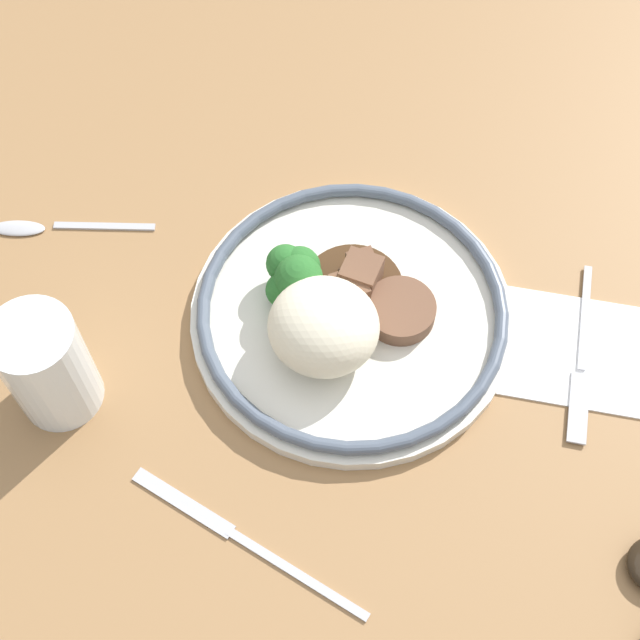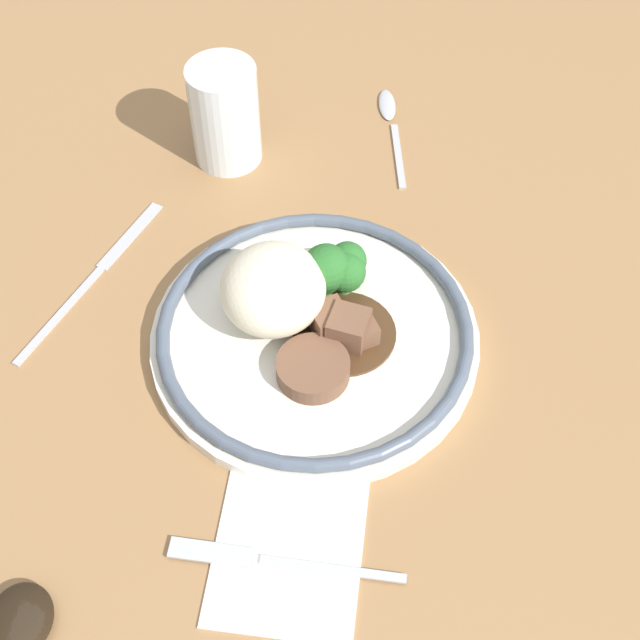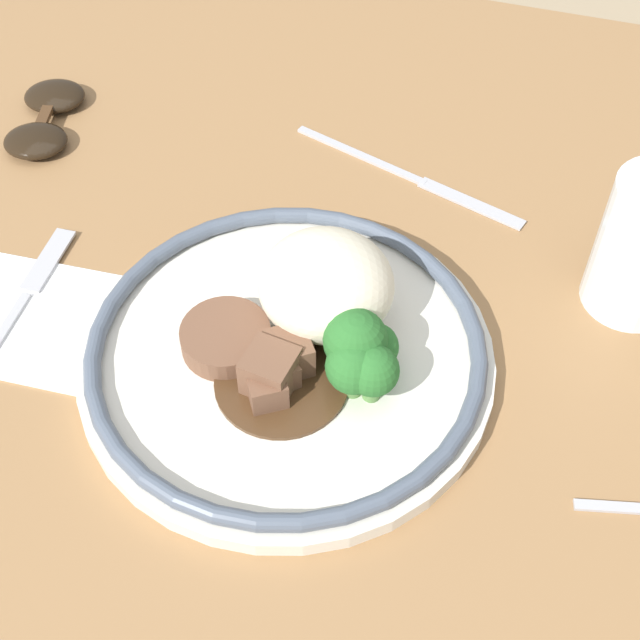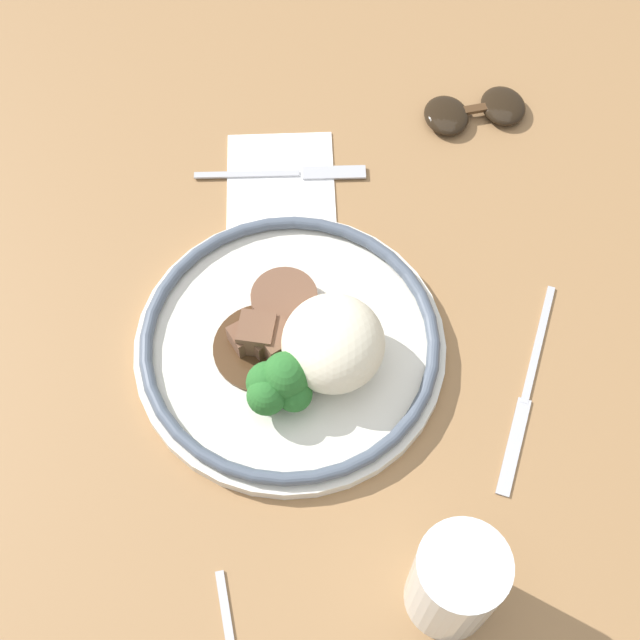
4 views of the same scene
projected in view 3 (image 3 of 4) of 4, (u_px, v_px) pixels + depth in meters
ground_plane at (238, 411)px, 0.65m from camera, size 8.00×8.00×0.00m
dining_table at (235, 392)px, 0.63m from camera, size 1.44×1.05×0.05m
napkin at (25, 322)px, 0.64m from camera, size 0.14×0.12×0.00m
plate at (299, 340)px, 0.60m from camera, size 0.29×0.29×0.08m
fork at (26, 296)px, 0.65m from camera, size 0.02×0.18×0.00m
knife at (415, 179)px, 0.74m from camera, size 0.21×0.07×0.00m
sunglasses at (45, 118)px, 0.78m from camera, size 0.08×0.12×0.02m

